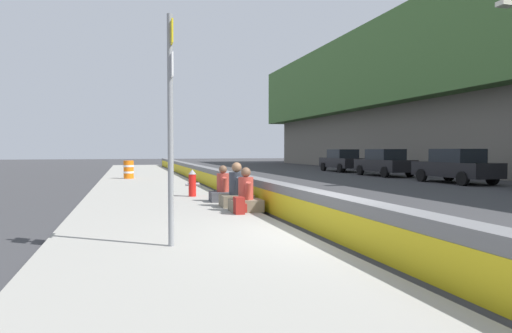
{
  "coord_description": "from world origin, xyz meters",
  "views": [
    {
      "loc": [
        -7.37,
        3.55,
        1.64
      ],
      "look_at": [
        7.98,
        -0.87,
        1.06
      ],
      "focal_mm": 31.6,
      "sensor_mm": 36.0,
      "label": 1
    }
  ],
  "objects": [
    {
      "name": "ground_plane",
      "position": [
        0.0,
        0.0,
        0.0
      ],
      "size": [
        160.0,
        160.0,
        0.0
      ],
      "primitive_type": "plane",
      "color": "#353538",
      "rests_on": "ground"
    },
    {
      "name": "sidewalk_strip",
      "position": [
        0.0,
        2.65,
        0.07
      ],
      "size": [
        80.0,
        4.4,
        0.14
      ],
      "primitive_type": "cube",
      "color": "gray",
      "rests_on": "ground_plane"
    },
    {
      "name": "jersey_barrier",
      "position": [
        0.0,
        0.0,
        0.42
      ],
      "size": [
        76.0,
        0.45,
        0.85
      ],
      "color": "slate",
      "rests_on": "ground_plane"
    },
    {
      "name": "route_sign_post",
      "position": [
        -0.27,
        2.88,
        2.21
      ],
      "size": [
        0.44,
        0.09,
        3.6
      ],
      "color": "gray",
      "rests_on": "sidewalk_strip"
    },
    {
      "name": "fire_hydrant",
      "position": [
        7.21,
        1.51,
        0.59
      ],
      "size": [
        0.26,
        0.46,
        0.88
      ],
      "color": "red",
      "rests_on": "sidewalk_strip"
    },
    {
      "name": "seated_person_foreground",
      "position": [
        3.29,
        0.74,
        0.48
      ],
      "size": [
        0.69,
        0.8,
        1.08
      ],
      "color": "#706651",
      "rests_on": "sidewalk_strip"
    },
    {
      "name": "seated_person_middle",
      "position": [
        4.25,
        0.74,
        0.51
      ],
      "size": [
        0.76,
        0.86,
        1.18
      ],
      "color": "#706651",
      "rests_on": "sidewalk_strip"
    },
    {
      "name": "seated_person_rear",
      "position": [
        5.54,
        0.84,
        0.47
      ],
      "size": [
        0.68,
        0.78,
        1.06
      ],
      "color": "#424247",
      "rests_on": "sidewalk_strip"
    },
    {
      "name": "backpack",
      "position": [
        2.87,
        1.01,
        0.33
      ],
      "size": [
        0.32,
        0.28,
        0.4
      ],
      "color": "maroon",
      "rests_on": "sidewalk_strip"
    },
    {
      "name": "construction_barrel",
      "position": [
        17.36,
        3.45,
        0.62
      ],
      "size": [
        0.54,
        0.54,
        0.95
      ],
      "color": "orange",
      "rests_on": "sidewalk_strip"
    },
    {
      "name": "parked_car_third",
      "position": [
        11.32,
        -12.15,
        0.86
      ],
      "size": [
        4.56,
        2.06,
        1.71
      ],
      "color": "black",
      "rests_on": "ground_plane"
    },
    {
      "name": "parked_car_fourth",
      "position": [
        17.69,
        -12.11,
        0.86
      ],
      "size": [
        4.52,
        1.99,
        1.71
      ],
      "color": "black",
      "rests_on": "ground_plane"
    },
    {
      "name": "parked_car_midline",
      "position": [
        23.85,
        -12.29,
        0.86
      ],
      "size": [
        4.51,
        1.96,
        1.71
      ],
      "color": "black",
      "rests_on": "ground_plane"
    }
  ]
}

